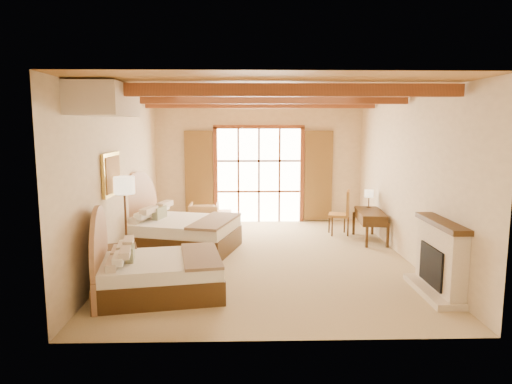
{
  "coord_description": "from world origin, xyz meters",
  "views": [
    {
      "loc": [
        -0.4,
        -8.7,
        2.59
      ],
      "look_at": [
        -0.16,
        0.2,
        1.29
      ],
      "focal_mm": 32.0,
      "sensor_mm": 36.0,
      "label": 1
    }
  ],
  "objects_px": {
    "bed_near": "(151,271)",
    "bed_far": "(174,230)",
    "nightstand": "(123,262)",
    "desk": "(370,225)",
    "armchair": "(204,216)"
  },
  "relations": [
    {
      "from": "nightstand",
      "to": "bed_near",
      "type": "bearing_deg",
      "value": -65.55
    },
    {
      "from": "nightstand",
      "to": "armchair",
      "type": "distance_m",
      "value": 3.88
    },
    {
      "from": "nightstand",
      "to": "bed_far",
      "type": "bearing_deg",
      "value": 54.92
    },
    {
      "from": "desk",
      "to": "bed_near",
      "type": "bearing_deg",
      "value": -137.86
    },
    {
      "from": "bed_far",
      "to": "nightstand",
      "type": "relative_size",
      "value": 4.5
    },
    {
      "from": "bed_near",
      "to": "bed_far",
      "type": "xyz_separation_m",
      "value": [
        -0.02,
        2.51,
        0.06
      ]
    },
    {
      "from": "nightstand",
      "to": "desk",
      "type": "xyz_separation_m",
      "value": [
        4.91,
        2.47,
        0.08
      ]
    },
    {
      "from": "bed_far",
      "to": "desk",
      "type": "relative_size",
      "value": 1.96
    },
    {
      "from": "armchair",
      "to": "desk",
      "type": "xyz_separation_m",
      "value": [
        3.85,
        -1.26,
        0.03
      ]
    },
    {
      "from": "bed_near",
      "to": "nightstand",
      "type": "bearing_deg",
      "value": 121.04
    },
    {
      "from": "nightstand",
      "to": "desk",
      "type": "bearing_deg",
      "value": 10.35
    },
    {
      "from": "bed_near",
      "to": "desk",
      "type": "bearing_deg",
      "value": 26.96
    },
    {
      "from": "nightstand",
      "to": "armchair",
      "type": "bearing_deg",
      "value": 57.81
    },
    {
      "from": "bed_far",
      "to": "armchair",
      "type": "distance_m",
      "value": 2.0
    },
    {
      "from": "bed_near",
      "to": "bed_far",
      "type": "distance_m",
      "value": 2.52
    }
  ]
}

